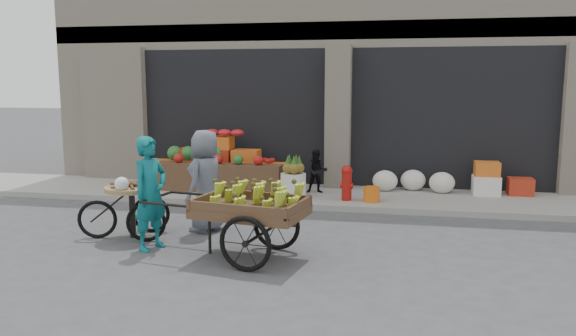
% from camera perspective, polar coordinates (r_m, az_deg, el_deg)
% --- Properties ---
extents(ground, '(80.00, 80.00, 0.00)m').
position_cam_1_polar(ground, '(8.02, 0.94, -9.23)').
color(ground, '#424244').
rests_on(ground, ground).
extents(sidewalk, '(18.00, 2.20, 0.12)m').
position_cam_1_polar(sidewalk, '(11.93, 4.53, -2.95)').
color(sidewalk, gray).
rests_on(sidewalk, ground).
extents(building, '(14.00, 6.45, 7.00)m').
position_cam_1_polar(building, '(15.62, 6.47, 12.00)').
color(building, beige).
rests_on(building, ground).
extents(fruit_display, '(3.10, 1.12, 1.24)m').
position_cam_1_polar(fruit_display, '(12.63, -6.53, 0.49)').
color(fruit_display, '#AE2D18').
rests_on(fruit_display, sidewalk).
extents(pineapple_bin, '(0.52, 0.52, 0.50)m').
position_cam_1_polar(pineapple_bin, '(11.50, 0.54, -1.79)').
color(pineapple_bin, silver).
rests_on(pineapple_bin, sidewalk).
extents(fire_hydrant, '(0.22, 0.22, 0.71)m').
position_cam_1_polar(fire_hydrant, '(11.28, 5.99, -1.37)').
color(fire_hydrant, '#A5140F').
rests_on(fire_hydrant, sidewalk).
extents(orange_bucket, '(0.32, 0.32, 0.30)m').
position_cam_1_polar(orange_bucket, '(11.24, 8.49, -2.66)').
color(orange_bucket, orange).
rests_on(orange_bucket, sidewalk).
extents(right_bay_goods, '(3.35, 0.60, 0.70)m').
position_cam_1_polar(right_bay_goods, '(12.44, 16.94, -1.19)').
color(right_bay_goods, silver).
rests_on(right_bay_goods, sidewalk).
extents(seated_person, '(0.51, 0.43, 0.93)m').
position_cam_1_polar(seated_person, '(11.98, 2.96, -0.33)').
color(seated_person, black).
rests_on(seated_person, sidewalk).
extents(banana_cart, '(2.68, 1.44, 1.06)m').
position_cam_1_polar(banana_cart, '(7.88, -4.19, -3.76)').
color(banana_cart, brown).
rests_on(banana_cart, ground).
extents(vendor_woman, '(0.59, 0.72, 1.70)m').
position_cam_1_polar(vendor_woman, '(8.53, -13.80, -2.51)').
color(vendor_woman, '#0E666E').
rests_on(vendor_woman, ground).
extents(tricycle_cart, '(1.46, 1.05, 0.95)m').
position_cam_1_polar(tricycle_cart, '(9.30, -15.61, -3.43)').
color(tricycle_cart, '#9E7F51').
rests_on(tricycle_cart, ground).
extents(vendor_grey, '(0.72, 0.93, 1.70)m').
position_cam_1_polar(vendor_grey, '(9.42, -8.37, -1.29)').
color(vendor_grey, slate).
rests_on(vendor_grey, ground).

